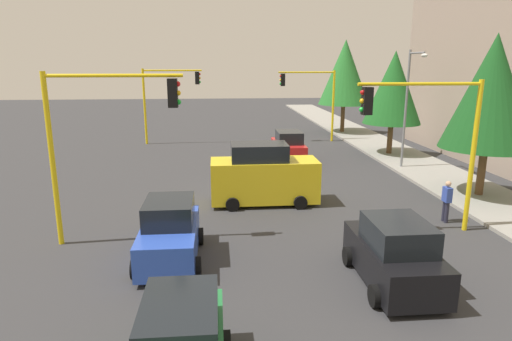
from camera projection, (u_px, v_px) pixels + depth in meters
name	position (u px, v px, depth m)	size (l,w,h in m)	color
ground_plane	(256.00, 191.00, 22.09)	(120.00, 120.00, 0.00)	#353538
sidewalk_kerb	(414.00, 163.00, 27.81)	(80.00, 4.00, 0.15)	gray
lane_arrow_near	(176.00, 327.00, 10.69)	(2.40, 1.10, 1.10)	silver
traffic_signal_near_left	(429.00, 127.00, 15.82)	(0.36, 4.59, 5.68)	yellow
traffic_signal_far_right	(167.00, 91.00, 34.16)	(0.36, 4.59, 5.85)	yellow
traffic_signal_far_left	(312.00, 92.00, 35.17)	(0.36, 4.59, 5.70)	yellow
traffic_signal_near_right	(102.00, 125.00, 14.79)	(0.36, 4.59, 6.00)	yellow
street_lamp_curbside	(410.00, 97.00, 25.34)	(2.15, 0.28, 7.00)	slate
tree_roadside_mid	(394.00, 88.00, 29.59)	(3.88, 3.88, 7.07)	brown
tree_roadside_near	(491.00, 92.00, 19.88)	(4.14, 4.14, 7.56)	brown
tree_roadside_far	(345.00, 73.00, 39.03)	(4.52, 4.52, 8.28)	brown
delivery_van_yellow	(264.00, 176.00, 19.86)	(2.22, 4.80, 2.77)	yellow
car_blue	(170.00, 233.00, 14.19)	(3.87, 2.06, 1.98)	blue
car_black	(394.00, 255.00, 12.61)	(3.96, 2.12, 1.98)	black
car_red	(288.00, 147.00, 28.79)	(4.18, 2.08, 1.98)	red
pedestrian_crossing	(447.00, 200.00, 17.58)	(0.40, 0.24, 1.70)	#262638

